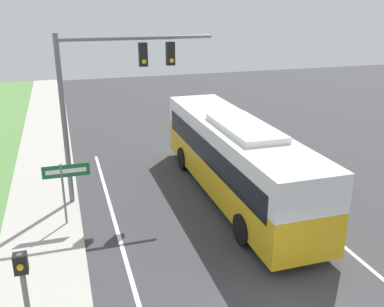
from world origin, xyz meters
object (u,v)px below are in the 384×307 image
(bus, at_px, (235,155))
(street_sign, at_px, (65,181))
(signal_gantry, at_px, (108,85))
(pedestrian_signal, at_px, (25,292))

(bus, xyz_separation_m, street_sign, (-6.78, -0.57, -0.05))
(bus, height_order, street_sign, bus)
(signal_gantry, height_order, pedestrian_signal, signal_gantry)
(pedestrian_signal, bearing_deg, street_sign, 81.42)
(street_sign, bearing_deg, pedestrian_signal, -98.58)
(bus, distance_m, pedestrian_signal, 10.51)
(bus, relative_size, street_sign, 4.80)
(bus, relative_size, signal_gantry, 1.74)
(pedestrian_signal, xyz_separation_m, street_sign, (0.98, 6.51, -0.22))
(bus, height_order, pedestrian_signal, bus)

